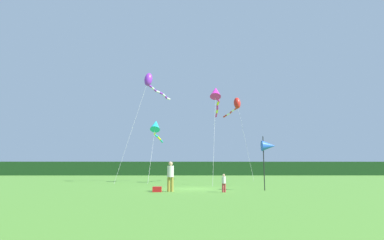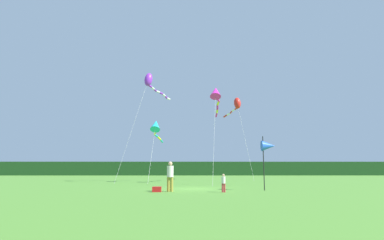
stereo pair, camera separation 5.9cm
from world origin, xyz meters
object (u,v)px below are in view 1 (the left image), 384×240
Objects in this scene: person_adult at (170,175)px; kite_magenta at (216,94)px; kite_cyan at (156,126)px; kite_purple at (150,81)px; kite_red at (236,104)px; banner_flag_pole at (268,146)px; cooler_box at (157,189)px; person_child at (224,182)px.

kite_magenta reaches higher than person_adult.
kite_purple is (-0.67, -0.53, 4.78)m from kite_cyan.
kite_cyan is 0.77× the size of kite_red.
person_adult is at bearing -110.27° from kite_red.
kite_magenta is at bearing 104.54° from banner_flag_pole.
kite_red is (7.95, 19.67, 9.31)m from cooler_box.
kite_magenta is 7.40m from kite_purple.
kite_magenta reaches higher than cooler_box.
kite_purple is (-3.05, 12.87, 9.58)m from person_adult.
person_adult is at bearing -171.19° from banner_flag_pole.
banner_flag_pole is 15.48m from kite_cyan.
kite_magenta is at bearing 70.65° from person_adult.
person_adult is at bearing -109.35° from kite_magenta.
person_adult is 0.52× the size of banner_flag_pole.
kite_magenta is (4.59, 11.13, 8.56)m from cooler_box.
kite_cyan is 7.30m from kite_magenta.
kite_purple is at bearing 99.81° from cooler_box.
banner_flag_pole reaches higher than cooler_box.
kite_magenta is at bearing 67.56° from cooler_box.
kite_cyan is at bearing 100.10° from person_adult.
person_adult is 0.23× the size of kite_cyan.
cooler_box is at bearing 175.66° from person_child.
banner_flag_pole is at bearing -54.78° from kite_cyan.
cooler_box is at bearing -170.05° from banner_flag_pole.
person_child is at bearing -64.97° from kite_purple.
kite_cyan is 0.83× the size of kite_magenta.
person_adult is at bearing -76.65° from kite_purple.
person_adult is 0.16× the size of kite_purple.
cooler_box is at bearing -112.44° from kite_magenta.
kite_magenta is at bearing -16.34° from kite_purple.
person_child is (3.22, -0.57, -0.42)m from person_adult.
kite_purple is (-2.27, 13.14, 10.44)m from cooler_box.
kite_red is at bearing 68.00° from cooler_box.
kite_magenta is (3.81, 10.86, 7.69)m from person_adult.
cooler_box is 0.05× the size of kite_red.
cooler_box is 0.06× the size of kite_magenta.
person_child is 15.93m from kite_cyan.
banner_flag_pole is at bearing -75.46° from kite_magenta.
person_child is 0.09× the size of kite_purple.
kite_purple is (-6.28, 13.44, 9.99)m from person_child.
person_adult is at bearing 169.96° from person_child.
person_child is 0.10× the size of kite_red.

